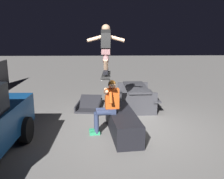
% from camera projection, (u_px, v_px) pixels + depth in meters
% --- Properties ---
extents(ground_plane, '(40.00, 40.00, 0.00)m').
position_uv_depth(ground_plane, '(129.00, 129.00, 6.48)').
color(ground_plane, slate).
extents(ledge_box_main, '(2.11, 0.85, 0.54)m').
position_uv_depth(ledge_box_main, '(122.00, 123.00, 6.16)').
color(ledge_box_main, black).
rests_on(ledge_box_main, ground).
extents(person_sitting_on_ledge, '(0.60, 0.77, 1.37)m').
position_uv_depth(person_sitting_on_ledge, '(108.00, 104.00, 6.05)').
color(person_sitting_on_ledge, '#2D3856').
rests_on(person_sitting_on_ledge, ground).
extents(skateboard, '(1.03, 0.24, 0.13)m').
position_uv_depth(skateboard, '(106.00, 76.00, 5.77)').
color(skateboard, black).
extents(skater_airborne, '(0.62, 0.89, 1.12)m').
position_uv_depth(skater_airborne, '(106.00, 46.00, 5.66)').
color(skater_airborne, black).
extents(kicker_ramp, '(1.32, 0.88, 0.42)m').
position_uv_depth(kicker_ramp, '(89.00, 106.00, 8.21)').
color(kicker_ramp, '#28282D').
rests_on(kicker_ramp, ground).
extents(picnic_table_back, '(1.73, 1.38, 0.75)m').
position_uv_depth(picnic_table_back, '(136.00, 94.00, 8.12)').
color(picnic_table_back, '#38383D').
rests_on(picnic_table_back, ground).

